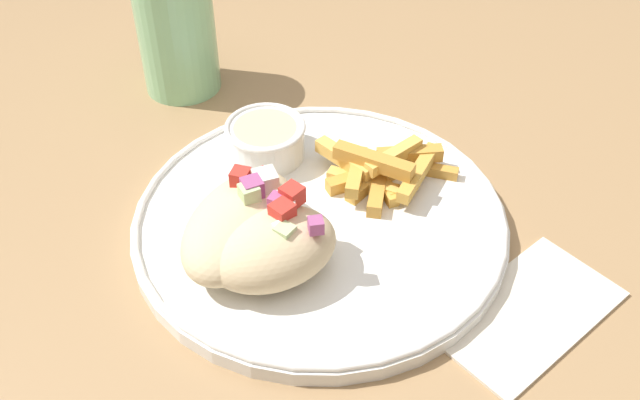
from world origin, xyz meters
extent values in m
cube|color=#9E7A51|center=(0.00, 0.00, 0.74)|extent=(1.44, 1.44, 0.04)
cylinder|color=#9E7A51|center=(0.65, 0.65, 0.36)|extent=(0.06, 0.06, 0.72)
cube|color=silver|center=(0.00, -0.21, 0.76)|extent=(0.16, 0.10, 0.00)
cylinder|color=white|center=(-0.03, -0.03, 0.76)|extent=(0.32, 0.32, 0.01)
torus|color=white|center=(-0.03, -0.03, 0.77)|extent=(0.32, 0.32, 0.01)
ellipsoid|color=beige|center=(-0.10, -0.04, 0.80)|extent=(0.13, 0.11, 0.05)
cube|color=silver|center=(-0.08, -0.03, 0.82)|extent=(0.02, 0.02, 0.02)
cube|color=red|center=(-0.07, -0.03, 0.82)|extent=(0.02, 0.02, 0.02)
cube|color=#B7D693|center=(-0.10, -0.05, 0.82)|extent=(0.01, 0.01, 0.01)
cube|color=#A34C84|center=(-0.08, -0.03, 0.82)|extent=(0.01, 0.01, 0.01)
cube|color=white|center=(-0.10, -0.05, 0.82)|extent=(0.01, 0.01, 0.01)
cube|color=red|center=(-0.09, -0.04, 0.82)|extent=(0.02, 0.02, 0.02)
cube|color=#A34C84|center=(-0.08, -0.07, 0.82)|extent=(0.02, 0.02, 0.01)
ellipsoid|color=beige|center=(-0.10, -0.01, 0.80)|extent=(0.15, 0.12, 0.05)
cube|color=#B7D693|center=(-0.09, -0.01, 0.82)|extent=(0.02, 0.02, 0.01)
cube|color=red|center=(-0.08, 0.01, 0.82)|extent=(0.02, 0.02, 0.01)
cube|color=white|center=(-0.08, 0.01, 0.81)|extent=(0.01, 0.01, 0.01)
cube|color=silver|center=(-0.07, -0.01, 0.82)|extent=(0.02, 0.02, 0.02)
cube|color=#A34C84|center=(-0.08, -0.01, 0.82)|extent=(0.02, 0.02, 0.02)
cube|color=red|center=(-0.07, 0.00, 0.82)|extent=(0.02, 0.02, 0.01)
cube|color=gold|center=(0.07, -0.06, 0.78)|extent=(0.04, 0.06, 0.01)
cube|color=gold|center=(0.04, -0.04, 0.78)|extent=(0.03, 0.06, 0.01)
cube|color=gold|center=(0.06, -0.05, 0.78)|extent=(0.07, 0.03, 0.01)
cube|color=gold|center=(0.03, -0.04, 0.78)|extent=(0.04, 0.06, 0.01)
cube|color=gold|center=(0.03, -0.03, 0.78)|extent=(0.03, 0.07, 0.01)
cube|color=gold|center=(0.03, -0.03, 0.78)|extent=(0.08, 0.05, 0.01)
cube|color=#E5B251|center=(0.02, -0.04, 0.78)|extent=(0.03, 0.07, 0.01)
cube|color=gold|center=(0.03, -0.04, 0.78)|extent=(0.06, 0.01, 0.01)
cube|color=gold|center=(0.03, -0.05, 0.78)|extent=(0.07, 0.05, 0.01)
cube|color=#E5B251|center=(0.03, -0.01, 0.79)|extent=(0.02, 0.06, 0.01)
cube|color=gold|center=(0.07, -0.05, 0.79)|extent=(0.05, 0.05, 0.01)
cube|color=gold|center=(0.05, -0.07, 0.79)|extent=(0.08, 0.03, 0.01)
cube|color=gold|center=(0.02, -0.03, 0.79)|extent=(0.06, 0.04, 0.01)
cube|color=#E5B251|center=(0.05, -0.05, 0.79)|extent=(0.06, 0.02, 0.01)
cube|color=gold|center=(0.03, -0.04, 0.80)|extent=(0.03, 0.07, 0.01)
cylinder|color=white|center=(0.00, 0.06, 0.79)|extent=(0.07, 0.07, 0.03)
cylinder|color=beige|center=(0.00, 0.06, 0.80)|extent=(0.06, 0.06, 0.01)
torus|color=white|center=(0.00, 0.06, 0.80)|extent=(0.07, 0.07, 0.00)
cylinder|color=#8CCC93|center=(0.04, 0.23, 0.82)|extent=(0.08, 0.08, 0.12)
cylinder|color=silver|center=(0.04, 0.23, 0.80)|extent=(0.07, 0.07, 0.07)
camera|label=1|loc=(-0.38, -0.33, 1.21)|focal=42.00mm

